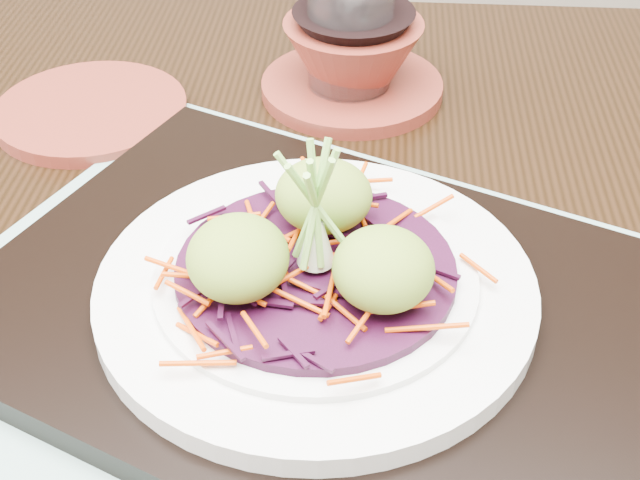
# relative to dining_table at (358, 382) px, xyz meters

# --- Properties ---
(dining_table) EXTENTS (1.32, 0.91, 0.80)m
(dining_table) POSITION_rel_dining_table_xyz_m (0.00, 0.00, 0.00)
(dining_table) COLOR black
(dining_table) RESTS_ON ground
(placemat) EXTENTS (0.55, 0.49, 0.00)m
(placemat) POSITION_rel_dining_table_xyz_m (-0.02, -0.05, 0.11)
(placemat) COLOR gray
(placemat) RESTS_ON dining_table
(serving_tray) EXTENTS (0.47, 0.42, 0.02)m
(serving_tray) POSITION_rel_dining_table_xyz_m (-0.02, -0.05, 0.12)
(serving_tray) COLOR black
(serving_tray) RESTS_ON placemat
(white_plate) EXTENTS (0.26, 0.26, 0.02)m
(white_plate) POSITION_rel_dining_table_xyz_m (-0.02, -0.05, 0.14)
(white_plate) COLOR silver
(white_plate) RESTS_ON serving_tray
(cabbage_bed) EXTENTS (0.16, 0.16, 0.01)m
(cabbage_bed) POSITION_rel_dining_table_xyz_m (-0.02, -0.05, 0.15)
(cabbage_bed) COLOR #2E0924
(cabbage_bed) RESTS_ON white_plate
(carrot_julienne) EXTENTS (0.20, 0.20, 0.01)m
(carrot_julienne) POSITION_rel_dining_table_xyz_m (-0.02, -0.05, 0.16)
(carrot_julienne) COLOR #C73D03
(carrot_julienne) RESTS_ON cabbage_bed
(guacamole_scoops) EXTENTS (0.14, 0.12, 0.04)m
(guacamole_scoops) POSITION_rel_dining_table_xyz_m (-0.02, -0.05, 0.17)
(guacamole_scoops) COLOR olive
(guacamole_scoops) RESTS_ON cabbage_bed
(scallion_garnish) EXTENTS (0.06, 0.06, 0.09)m
(scallion_garnish) POSITION_rel_dining_table_xyz_m (-0.02, -0.05, 0.19)
(scallion_garnish) COLOR #7DBA4A
(scallion_garnish) RESTS_ON cabbage_bed
(terracotta_side_plate) EXTENTS (0.17, 0.17, 0.01)m
(terracotta_side_plate) POSITION_rel_dining_table_xyz_m (-0.24, 0.17, 0.11)
(terracotta_side_plate) COLOR maroon
(terracotta_side_plate) RESTS_ON dining_table
(water_glass) EXTENTS (0.07, 0.07, 0.10)m
(water_glass) POSITION_rel_dining_table_xyz_m (-0.03, 0.23, 0.15)
(water_glass) COLOR white
(water_glass) RESTS_ON dining_table
(terracotta_bowl_set) EXTENTS (0.18, 0.18, 0.06)m
(terracotta_bowl_set) POSITION_rel_dining_table_xyz_m (-0.03, 0.23, 0.13)
(terracotta_bowl_set) COLOR maroon
(terracotta_bowl_set) RESTS_ON dining_table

